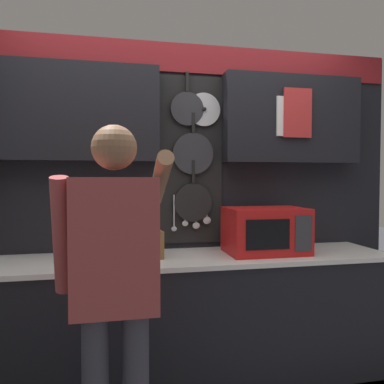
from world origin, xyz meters
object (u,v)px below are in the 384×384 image
(utensil_crock, at_px, (123,247))
(person, at_px, (115,274))
(knife_block, at_px, (153,244))
(microwave, at_px, (266,230))

(utensil_crock, distance_m, person, 0.66)
(knife_block, bearing_deg, utensil_crock, 179.64)
(knife_block, xyz_separation_m, utensil_crock, (-0.19, 0.00, -0.01))
(knife_block, bearing_deg, person, -109.80)
(person, bearing_deg, microwave, 33.37)
(knife_block, bearing_deg, microwave, -0.07)
(microwave, bearing_deg, utensil_crock, 179.87)
(utensil_crock, bearing_deg, knife_block, -0.36)
(microwave, relative_size, knife_block, 2.28)
(microwave, xyz_separation_m, utensil_crock, (-0.95, 0.00, -0.08))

